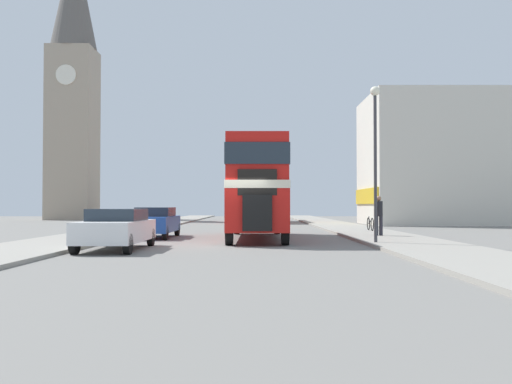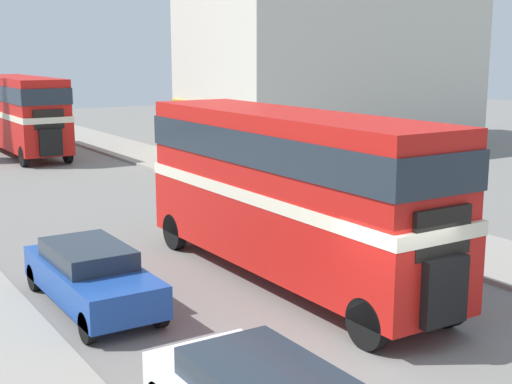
% 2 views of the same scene
% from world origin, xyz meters
% --- Properties ---
extents(ground_plane, '(120.00, 120.00, 0.00)m').
position_xyz_m(ground_plane, '(0.00, 0.00, 0.00)').
color(ground_plane, slate).
extents(double_decker_bus, '(2.40, 10.36, 4.21)m').
position_xyz_m(double_decker_bus, '(0.93, 4.72, 2.50)').
color(double_decker_bus, red).
rests_on(double_decker_bus, ground_plane).
extents(bus_distant, '(2.51, 10.54, 4.25)m').
position_xyz_m(bus_distant, '(1.26, 30.59, 2.52)').
color(bus_distant, red).
rests_on(bus_distant, ground_plane).
extents(car_parked_mid, '(1.73, 4.64, 1.41)m').
position_xyz_m(car_parked_mid, '(-3.81, 5.58, 0.74)').
color(car_parked_mid, '#1E479E').
rests_on(car_parked_mid, ground_plane).
extents(pedestrian_walking, '(0.37, 0.37, 1.82)m').
position_xyz_m(pedestrian_walking, '(6.51, 5.20, 1.15)').
color(pedestrian_walking, '#282833').
rests_on(pedestrian_walking, sidewalk_right).
extents(bicycle_on_pavement, '(0.05, 1.76, 0.78)m').
position_xyz_m(bicycle_on_pavement, '(7.21, 10.60, 0.48)').
color(bicycle_on_pavement, black).
rests_on(bicycle_on_pavement, sidewalk_right).
extents(shop_building_block, '(16.79, 9.28, 10.21)m').
position_xyz_m(shop_building_block, '(18.10, 24.62, 5.10)').
color(shop_building_block, beige).
rests_on(shop_building_block, ground_plane).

